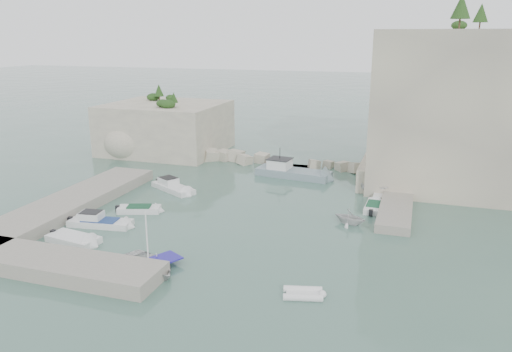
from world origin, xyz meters
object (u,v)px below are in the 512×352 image
(motorboat_a, at_px, (173,190))
(tender_east_a, at_px, (350,224))
(inflatable_dinghy, at_px, (303,296))
(tender_east_b, at_px, (373,209))
(rowboat, at_px, (149,270))
(tender_east_c, at_px, (381,198))
(motorboat_e, at_px, (74,242))
(tender_east_d, at_px, (373,194))
(motorboat_d, at_px, (101,226))
(work_boat, at_px, (293,177))
(motorboat_c, at_px, (139,212))

(motorboat_a, bearing_deg, tender_east_a, 17.49)
(inflatable_dinghy, distance_m, tender_east_b, 18.91)
(rowboat, height_order, inflatable_dinghy, rowboat)
(tender_east_a, xyz_separation_m, tender_east_c, (2.06, 8.54, 0.00))
(motorboat_a, bearing_deg, inflatable_dinghy, -14.82)
(motorboat_e, xyz_separation_m, tender_east_d, (22.25, 20.77, 0.00))
(motorboat_a, distance_m, rowboat, 19.46)
(rowboat, bearing_deg, tender_east_c, -4.60)
(rowboat, xyz_separation_m, tender_east_b, (14.21, 18.57, 0.00))
(motorboat_d, relative_size, inflatable_dinghy, 2.21)
(motorboat_d, xyz_separation_m, tender_east_c, (23.17, 16.00, 0.00))
(tender_east_c, relative_size, work_boat, 0.45)
(motorboat_c, distance_m, motorboat_a, 7.31)
(motorboat_e, relative_size, work_boat, 0.50)
(tender_east_c, distance_m, work_boat, 11.87)
(motorboat_a, height_order, tender_east_b, motorboat_a)
(tender_east_a, height_order, tender_east_c, tender_east_a)
(motorboat_a, relative_size, tender_east_b, 1.47)
(motorboat_e, distance_m, rowboat, 8.90)
(work_boat, bearing_deg, motorboat_c, -116.23)
(motorboat_d, height_order, motorboat_e, motorboat_d)
(rowboat, relative_size, tender_east_d, 1.34)
(motorboat_d, distance_m, motorboat_c, 4.50)
(inflatable_dinghy, bearing_deg, rowboat, 165.50)
(rowboat, bearing_deg, tender_east_a, -13.62)
(motorboat_e, bearing_deg, work_boat, 72.23)
(motorboat_c, distance_m, rowboat, 12.91)
(tender_east_b, bearing_deg, motorboat_e, 126.88)
(motorboat_a, xyz_separation_m, tender_east_b, (21.54, 0.54, 0.00))
(inflatable_dinghy, xyz_separation_m, tender_east_c, (3.17, 22.57, 0.00))
(motorboat_e, height_order, tender_east_b, same)
(motorboat_a, bearing_deg, tender_east_c, 40.62)
(tender_east_b, bearing_deg, tender_east_c, -4.04)
(tender_east_b, relative_size, tender_east_c, 0.99)
(motorboat_e, bearing_deg, tender_east_b, 43.75)
(motorboat_c, xyz_separation_m, inflatable_dinghy, (18.63, -10.86, 0.00))
(motorboat_a, height_order, motorboat_e, motorboat_a)
(motorboat_a, xyz_separation_m, tender_east_a, (19.87, -4.14, 0.00))
(motorboat_e, distance_m, tender_east_c, 30.44)
(motorboat_c, relative_size, motorboat_e, 0.90)
(tender_east_d, distance_m, work_boat, 10.71)
(motorboat_c, relative_size, work_boat, 0.45)
(motorboat_d, distance_m, tender_east_b, 25.81)
(motorboat_c, xyz_separation_m, tender_east_c, (21.80, 11.72, 0.00))
(motorboat_c, bearing_deg, tender_east_d, 13.08)
(motorboat_d, bearing_deg, rowboat, -44.75)
(motorboat_c, relative_size, tender_east_d, 1.09)
(rowboat, xyz_separation_m, tender_east_d, (13.75, 23.39, 0.00))
(motorboat_c, distance_m, work_boat, 20.14)
(tender_east_b, bearing_deg, motorboat_c, 111.93)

